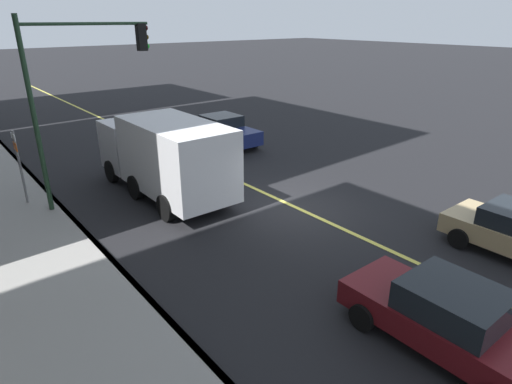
{
  "coord_description": "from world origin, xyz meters",
  "views": [
    {
      "loc": [
        -9.9,
        9.81,
        6.22
      ],
      "look_at": [
        -0.99,
        2.65,
        1.6
      ],
      "focal_mm": 30.28,
      "sensor_mm": 36.0,
      "label": 1
    }
  ],
  "objects": [
    {
      "name": "sidewalk_slab",
      "position": [
        0.0,
        8.37,
        0.07
      ],
      "size": [
        80.0,
        3.88,
        0.15
      ],
      "primitive_type": "cube",
      "color": "gray",
      "rests_on": "ground"
    },
    {
      "name": "ground",
      "position": [
        0.0,
        0.0,
        0.0
      ],
      "size": [
        200.0,
        200.0,
        0.0
      ],
      "primitive_type": "plane",
      "color": "black"
    },
    {
      "name": "street_sign_post",
      "position": [
        6.14,
        7.34,
        1.62
      ],
      "size": [
        0.6,
        0.08,
        2.74
      ],
      "color": "slate",
      "rests_on": "ground"
    },
    {
      "name": "lane_stripe_center",
      "position": [
        0.0,
        0.0,
        0.01
      ],
      "size": [
        80.0,
        0.16,
        0.01
      ],
      "primitive_type": "cube",
      "color": "#D8CC4C",
      "rests_on": "ground"
    },
    {
      "name": "truck_white",
      "position": [
        4.02,
        2.91,
        1.57
      ],
      "size": [
        6.8,
        2.52,
        2.91
      ],
      "color": "silver",
      "rests_on": "ground"
    },
    {
      "name": "traffic_light_mast",
      "position": [
        4.97,
        5.33,
        4.33
      ],
      "size": [
        0.28,
        4.21,
        6.35
      ],
      "color": "#1E3823",
      "rests_on": "ground"
    },
    {
      "name": "car_navy",
      "position": [
        8.35,
        -2.65,
        0.77
      ],
      "size": [
        4.25,
        2.06,
        1.55
      ],
      "color": "navy",
      "rests_on": "ground"
    },
    {
      "name": "curb_edge",
      "position": [
        0.0,
        6.51,
        0.07
      ],
      "size": [
        80.0,
        0.16,
        0.15
      ],
      "primitive_type": "cube",
      "color": "slate",
      "rests_on": "ground"
    },
    {
      "name": "car_maroon",
      "position": [
        -6.87,
        2.49,
        0.73
      ],
      "size": [
        4.23,
        1.89,
        1.45
      ],
      "color": "#591116",
      "rests_on": "ground"
    }
  ]
}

